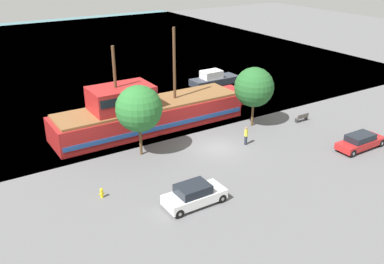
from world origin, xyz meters
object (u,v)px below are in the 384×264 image
Objects in this scene: parked_car_curb_mid at (360,141)px; pedestrian_walking_near at (246,136)px; fire_hydrant at (102,193)px; parked_car_curb_front at (194,195)px; bench_promenade_east at (302,118)px; pirate_ship at (146,112)px; moored_boat_dockside at (214,79)px.

parked_car_curb_mid is 10.24m from pedestrian_walking_near.
fire_hydrant is 0.44× the size of pedestrian_walking_near.
pedestrian_walking_near is at bearing 31.99° from parked_car_curb_front.
parked_car_curb_front is 2.57× the size of pedestrian_walking_near.
parked_car_curb_front is 11.09m from pedestrian_walking_near.
fire_hydrant is (-22.75, 4.69, -0.31)m from parked_car_curb_mid.
parked_car_curb_front reaches higher than bench_promenade_east.
pirate_ship is 20.29m from parked_car_curb_mid.
moored_boat_dockside is 4.34× the size of bench_promenade_east.
pedestrian_walking_near is (-8.37, -17.13, 0.19)m from moored_boat_dockside.
parked_car_curb_front is 19.35m from bench_promenade_east.
pirate_ship is 27.20× the size of fire_hydrant.
pirate_ship is at bearing 154.11° from bench_promenade_east.
pirate_ship is 4.21× the size of parked_car_curb_mid.
parked_car_curb_front is (-17.78, -23.01, 0.09)m from moored_boat_dockside.
parked_car_curb_front is 5.82× the size of fire_hydrant.
pirate_ship is 4.67× the size of parked_car_curb_front.
pedestrian_walking_near is (9.41, 5.87, 0.10)m from parked_car_curb_front.
parked_car_curb_front reaches higher than fire_hydrant.
bench_promenade_east is at bearing -25.89° from pirate_ship.
parked_car_curb_mid is 7.54m from bench_promenade_east.
parked_car_curb_mid is at bearing -1.11° from parked_car_curb_front.
parked_car_curb_mid is at bearing -93.17° from bench_promenade_east.
fire_hydrant is at bearing 140.08° from parked_car_curb_front.
parked_car_curb_mid is at bearing -11.64° from fire_hydrant.
pedestrian_walking_near is at bearing -116.04° from moored_boat_dockside.
moored_boat_dockside is (14.32, 8.79, -1.03)m from pirate_ship.
bench_promenade_east is at bearing 6.97° from fire_hydrant.
fire_hydrant is (-5.20, 4.35, -0.37)m from parked_car_curb_front.
parked_car_curb_mid reaches higher than bench_promenade_east.
moored_boat_dockside is 29.60m from fire_hydrant.
parked_car_curb_mid is 3.25× the size of bench_promenade_east.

